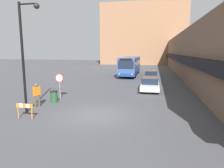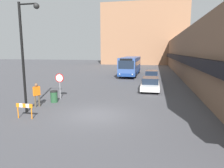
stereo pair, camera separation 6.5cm
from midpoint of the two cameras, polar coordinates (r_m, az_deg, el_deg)
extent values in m
plane|color=#47474C|center=(13.10, -4.47, -8.82)|extent=(160.00, 160.00, 0.00)
cube|color=brown|center=(36.53, 22.19, 7.77)|extent=(5.00, 60.00, 7.05)
cube|color=black|center=(36.15, 17.83, 7.25)|extent=(0.50, 60.00, 0.90)
cube|color=#996B4C|center=(65.20, 8.88, 13.81)|extent=(26.00, 8.00, 18.61)
cube|color=#335193|center=(34.39, 5.14, 5.42)|extent=(2.58, 11.00, 2.67)
cube|color=navy|center=(34.48, 5.11, 3.59)|extent=(2.60, 11.02, 0.47)
cube|color=#192333|center=(34.37, 5.14, 6.04)|extent=(2.61, 10.12, 0.73)
cube|color=#192333|center=(28.91, 3.87, 5.50)|extent=(2.27, 0.03, 1.20)
cube|color=black|center=(28.87, 3.89, 6.99)|extent=(1.81, 0.03, 0.28)
sphere|color=#F2EAC6|center=(29.17, 2.03, 2.82)|extent=(0.20, 0.20, 0.20)
sphere|color=#F2EAC6|center=(28.91, 5.67, 2.72)|extent=(0.20, 0.20, 0.20)
cylinder|color=black|center=(31.30, 2.24, 2.75)|extent=(0.28, 1.00, 1.00)
cylinder|color=black|center=(31.01, 6.52, 2.64)|extent=(0.28, 1.00, 1.00)
cylinder|color=black|center=(38.01, 3.95, 3.90)|extent=(0.28, 1.00, 1.00)
cylinder|color=black|center=(37.76, 7.48, 3.81)|extent=(0.28, 1.00, 1.00)
cube|color=silver|center=(21.33, 10.74, -0.47)|extent=(1.84, 4.58, 0.50)
cube|color=#192333|center=(21.35, 10.79, 1.07)|extent=(1.62, 2.52, 0.62)
cylinder|color=black|center=(19.97, 13.05, -1.76)|extent=(0.20, 0.64, 0.64)
cylinder|color=black|center=(20.00, 8.23, -1.60)|extent=(0.20, 0.64, 0.64)
cylinder|color=black|center=(22.76, 12.91, -0.41)|extent=(0.20, 0.64, 0.64)
cylinder|color=black|center=(22.79, 8.68, -0.27)|extent=(0.20, 0.64, 0.64)
cube|color=navy|center=(27.83, 11.01, 1.84)|extent=(1.82, 4.49, 0.57)
cube|color=#192333|center=(27.87, 11.06, 3.13)|extent=(1.60, 2.47, 0.67)
cylinder|color=black|center=(26.49, 12.74, 0.91)|extent=(0.20, 0.62, 0.62)
cylinder|color=black|center=(26.51, 9.16, 1.03)|extent=(0.20, 0.62, 0.62)
cylinder|color=black|center=(29.24, 12.67, 1.69)|extent=(0.20, 0.62, 0.62)
cylinder|color=black|center=(29.26, 9.42, 1.80)|extent=(0.20, 0.62, 0.62)
cylinder|color=gray|center=(17.73, -14.78, -0.63)|extent=(0.07, 0.07, 2.21)
cylinder|color=red|center=(17.60, -14.90, 1.69)|extent=(0.76, 0.03, 0.76)
cylinder|color=white|center=(17.59, -14.93, 1.68)|extent=(0.62, 0.01, 0.62)
cylinder|color=black|center=(14.28, -24.22, 6.43)|extent=(0.16, 0.16, 7.11)
cylinder|color=black|center=(14.22, -23.10, 20.32)|extent=(1.20, 0.10, 0.10)
sphere|color=black|center=(13.87, -20.89, 20.12)|extent=(0.36, 0.36, 0.36)
cylinder|color=brown|center=(15.72, -21.20, -4.69)|extent=(0.13, 0.13, 0.87)
cylinder|color=brown|center=(15.86, -20.21, -4.51)|extent=(0.13, 0.13, 0.87)
cube|color=orange|center=(15.63, -20.86, -1.87)|extent=(0.42, 0.52, 0.66)
sphere|color=brown|center=(15.56, -20.96, -0.25)|extent=(0.24, 0.24, 0.24)
cylinder|color=orange|center=(15.53, -21.62, -2.11)|extent=(0.10, 0.10, 0.62)
cylinder|color=orange|center=(15.75, -20.10, -1.87)|extent=(0.10, 0.10, 0.62)
cylinder|color=#234C2D|center=(16.78, -16.35, -3.62)|extent=(0.56, 0.56, 0.85)
cylinder|color=black|center=(16.69, -16.42, -2.03)|extent=(0.59, 0.59, 0.10)
cylinder|color=orange|center=(13.67, -25.34, -7.40)|extent=(0.06, 0.06, 0.70)
cylinder|color=orange|center=(13.13, -22.05, -7.84)|extent=(0.06, 0.06, 0.70)
cube|color=orange|center=(13.53, -25.39, -5.51)|extent=(0.22, 0.04, 0.24)
cube|color=white|center=(13.40, -24.63, -5.59)|extent=(0.22, 0.04, 0.24)
cube|color=orange|center=(13.27, -23.86, -5.68)|extent=(0.22, 0.04, 0.24)
cube|color=white|center=(13.15, -23.08, -5.76)|extent=(0.22, 0.04, 0.24)
cube|color=orange|center=(13.02, -22.28, -5.85)|extent=(0.22, 0.04, 0.24)
camera|label=1|loc=(0.03, -90.11, -0.02)|focal=32.00mm
camera|label=2|loc=(0.03, 89.89, 0.02)|focal=32.00mm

